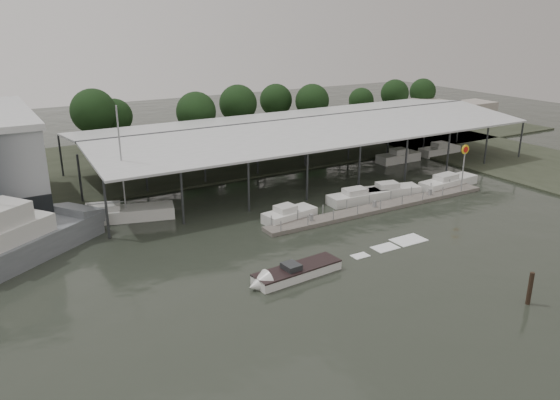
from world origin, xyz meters
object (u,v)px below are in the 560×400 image
shell_fuel_sign (464,159)px  white_sailboat (119,214)px  grey_trawler (16,242)px  speedboat_underway (290,274)px

shell_fuel_sign → white_sailboat: bearing=163.7°
grey_trawler → white_sailboat: 11.10m
shell_fuel_sign → grey_trawler: size_ratio=0.34×
white_sailboat → speedboat_underway: white_sailboat is taller
shell_fuel_sign → white_sailboat: (-36.92, 10.83, -3.29)m
speedboat_underway → grey_trawler: bearing=-44.0°
shell_fuel_sign → grey_trawler: grey_trawler is taller
shell_fuel_sign → grey_trawler: (-46.77, 5.79, -2.35)m
shell_fuel_sign → speedboat_underway: 30.45m
speedboat_underway → shell_fuel_sign: bearing=-167.3°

